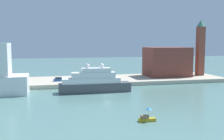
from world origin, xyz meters
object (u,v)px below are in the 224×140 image
at_px(harbor_building, 167,62).
at_px(bell_tower, 200,46).
at_px(large_yacht, 94,82).
at_px(parked_car, 59,79).
at_px(mooring_bollard, 113,81).
at_px(small_motorboat, 147,117).
at_px(person_figure, 69,80).

distance_m(harbor_building, bell_tower, 17.32).
distance_m(large_yacht, parked_car, 20.74).
bearing_deg(parked_car, large_yacht, -58.95).
height_order(bell_tower, mooring_bollard, bell_tower).
relative_size(harbor_building, bell_tower, 0.73).
bearing_deg(bell_tower, small_motorboat, -129.43).
bearing_deg(large_yacht, harbor_building, 32.00).
distance_m(harbor_building, parked_car, 47.51).
bearing_deg(bell_tower, harbor_building, 178.10).
bearing_deg(large_yacht, bell_tower, 23.00).
bearing_deg(harbor_building, mooring_bollard, -155.31).
relative_size(harbor_building, parked_car, 4.42).
distance_m(harbor_building, person_figure, 44.69).
relative_size(large_yacht, small_motorboat, 6.53).
xyz_separation_m(harbor_building, person_figure, (-43.42, -8.99, -5.57)).
height_order(parked_car, person_figure, person_figure).
xyz_separation_m(large_yacht, harbor_building, (36.23, 22.64, 4.58)).
bearing_deg(person_figure, large_yacht, -62.23).
distance_m(small_motorboat, harbor_building, 65.49).
xyz_separation_m(large_yacht, small_motorboat, (5.38, -34.72, -2.26)).
relative_size(harbor_building, mooring_bollard, 23.91).
distance_m(large_yacht, harbor_building, 42.97).
distance_m(small_motorboat, parked_car, 54.88).
bearing_deg(harbor_building, parked_car, -174.04).
bearing_deg(mooring_bollard, bell_tower, 15.59).
height_order(parked_car, mooring_bollard, parked_car).
bearing_deg(small_motorboat, mooring_bollard, 85.58).
bearing_deg(harbor_building, small_motorboat, -118.28).
height_order(large_yacht, parked_car, large_yacht).
bearing_deg(harbor_building, person_figure, -168.31).
xyz_separation_m(large_yacht, person_figure, (-7.19, 13.65, -0.99)).
bearing_deg(small_motorboat, person_figure, 104.56).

